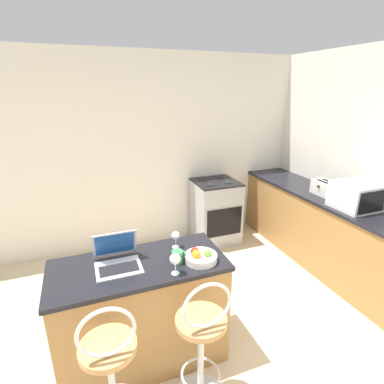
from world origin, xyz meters
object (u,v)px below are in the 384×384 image
at_px(stove_range, 215,211).
at_px(wine_glass_short, 175,260).
at_px(laptop, 117,257).
at_px(fruit_bowl, 201,257).
at_px(toaster, 325,188).
at_px(mug_green, 178,257).
at_px(microwave, 358,195).
at_px(bar_stool_near, 111,376).
at_px(bar_stool_far, 202,347).
at_px(wine_glass_tall, 176,236).

relative_size(stove_range, wine_glass_short, 5.81).
bearing_deg(laptop, fruit_bowl, -16.94).
bearing_deg(toaster, wine_glass_short, -157.25).
relative_size(toaster, mug_green, 2.84).
bearing_deg(wine_glass_short, microwave, 11.90).
height_order(bar_stool_near, bar_stool_far, same).
height_order(microwave, wine_glass_tall, microwave).
bearing_deg(bar_stool_near, wine_glass_short, 30.89).
bearing_deg(mug_green, bar_stool_far, -87.89).
relative_size(bar_stool_far, laptop, 3.29).
bearing_deg(laptop, stove_range, 46.09).
distance_m(stove_range, mug_green, 2.16).
xyz_separation_m(bar_stool_far, microwave, (2.14, 0.77, 0.54)).
relative_size(bar_stool_near, laptop, 3.29).
distance_m(bar_stool_near, wine_glass_short, 0.78).
relative_size(microwave, wine_glass_tall, 3.49).
xyz_separation_m(laptop, mug_green, (0.43, -0.13, -0.01)).
xyz_separation_m(microwave, fruit_bowl, (-1.99, -0.38, -0.11)).
bearing_deg(wine_glass_tall, bar_stool_far, -93.25).
bearing_deg(bar_stool_far, stove_range, 62.86).
height_order(toaster, stove_range, toaster).
height_order(stove_range, wine_glass_short, wine_glass_short).
bearing_deg(bar_stool_near, mug_green, 37.58).
distance_m(microwave, fruit_bowl, 2.03).
relative_size(laptop, toaster, 1.08).
distance_m(bar_stool_near, toaster, 3.02).
distance_m(stove_range, wine_glass_short, 2.32).
xyz_separation_m(stove_range, fruit_bowl, (-0.98, -1.81, 0.49)).
distance_m(microwave, wine_glass_short, 2.27).
xyz_separation_m(wine_glass_short, mug_green, (0.06, 0.14, -0.07)).
bearing_deg(mug_green, bar_stool_near, -142.42).
bearing_deg(wine_glass_tall, toaster, 15.37).
bearing_deg(bar_stool_near, bar_stool_far, 0.00).
xyz_separation_m(toaster, wine_glass_short, (-2.21, -0.93, 0.03)).
bearing_deg(mug_green, fruit_bowl, -17.03).
distance_m(bar_stool_near, fruit_bowl, 0.94).
height_order(toaster, wine_glass_short, toaster).
relative_size(bar_stool_near, wine_glass_short, 6.77).
xyz_separation_m(bar_stool_near, stove_range, (1.72, 2.20, -0.05)).
relative_size(bar_stool_far, wine_glass_tall, 7.55).
distance_m(bar_stool_near, wine_glass_tall, 1.03).
bearing_deg(fruit_bowl, wine_glass_short, -159.27).
xyz_separation_m(fruit_bowl, wine_glass_tall, (-0.11, 0.27, 0.06)).
xyz_separation_m(bar_stool_far, fruit_bowl, (0.15, 0.39, 0.43)).
distance_m(stove_range, wine_glass_tall, 1.97).
bearing_deg(wine_glass_short, stove_range, 57.54).
xyz_separation_m(laptop, toaster, (2.57, 0.66, 0.02)).
bearing_deg(laptop, toaster, 14.41).
bearing_deg(laptop, wine_glass_tall, 10.13).
relative_size(bar_stool_near, bar_stool_far, 1.00).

